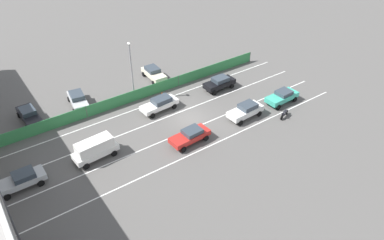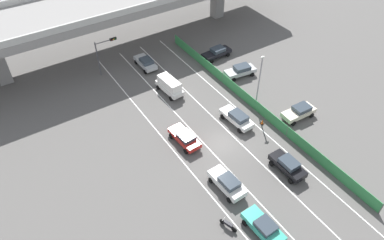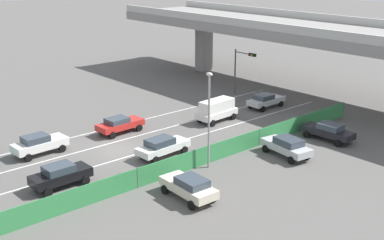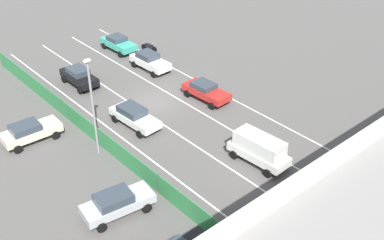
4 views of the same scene
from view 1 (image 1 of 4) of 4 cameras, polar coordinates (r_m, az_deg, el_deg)
The scene contains 20 objects.
ground_plane at distance 42.66m, azimuth -0.31°, elevation 0.26°, with size 300.00×300.00×0.00m, color #565451.
lane_line_left_edge at distance 37.67m, azimuth 0.30°, elevation -5.22°, with size 0.14×42.57×0.01m, color silver.
lane_line_mid_left at distance 39.99m, azimuth -2.69°, elevation -2.50°, with size 0.14×42.57×0.01m, color silver.
lane_line_mid_right at distance 42.49m, azimuth -5.33°, elevation -0.07°, with size 0.14×42.57×0.01m, color silver.
lane_line_right_edge at distance 45.13m, azimuth -7.67°, elevation 2.07°, with size 0.14×42.57×0.01m, color silver.
green_fence at distance 46.10m, azimuth -8.82°, elevation 3.84°, with size 0.10×38.67×1.51m.
car_sedan_white at distance 43.85m, azimuth -5.04°, elevation 2.58°, with size 2.17×4.77×1.60m.
car_van_white at distance 37.63m, azimuth -14.94°, elevation -4.30°, with size 2.24×4.61×2.16m.
car_taxi_teal at distance 46.50m, azimuth 13.94°, elevation 3.63°, with size 2.11×4.43×1.56m.
car_sedan_black at distance 48.14m, azimuth 4.34°, elevation 5.86°, with size 1.96×4.31×1.67m.
car_hatchback_white at distance 42.87m, azimuth 8.41°, elevation 1.52°, with size 2.10×4.53×1.68m.
car_sedan_silver at distance 37.06m, azimuth -25.16°, elevation -8.44°, with size 2.00×4.39×1.54m.
car_sedan_red at distance 38.62m, azimuth -0.27°, elevation -2.43°, with size 2.17×4.55×1.50m.
motorcycle at distance 44.01m, azimuth 14.26°, elevation 0.97°, with size 0.81×1.89×0.93m.
parked_sedan_cream at distance 50.74m, azimuth -6.04°, elevation 7.35°, with size 4.47×2.15×1.59m.
parked_wagon_silver at distance 46.70m, azimuth -17.47°, elevation 3.16°, with size 4.68×2.46×1.61m.
parked_sedan_dark at distance 45.77m, azimuth -24.16°, elevation 0.78°, with size 4.76×2.10×1.57m.
traffic_light at distance 31.12m, azimuth -27.29°, elevation -11.39°, with size 3.21×0.40×5.34m.
street_lamp at distance 44.78m, azimuth -9.49°, elevation 8.34°, with size 0.60×0.36×7.55m.
traffic_cone at distance 46.84m, azimuth -4.72°, elevation 4.05°, with size 0.47×0.47×0.63m.
Camera 1 is at (-28.68, 20.01, 24.42)m, focal length 34.08 mm.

